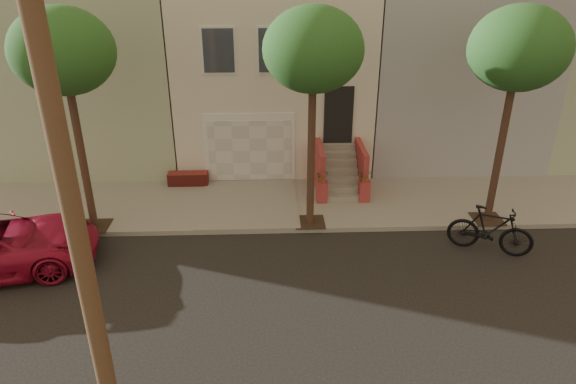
{
  "coord_description": "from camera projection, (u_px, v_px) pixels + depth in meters",
  "views": [
    {
      "loc": [
        -0.17,
        -9.74,
        7.52
      ],
      "look_at": [
        0.3,
        3.0,
        1.6
      ],
      "focal_mm": 31.68,
      "sensor_mm": 36.0,
      "label": 1
    }
  ],
  "objects": [
    {
      "name": "ground",
      "position": [
        280.0,
        307.0,
        12.0
      ],
      "size": [
        90.0,
        90.0,
        0.0
      ],
      "primitive_type": "plane",
      "color": "black",
      "rests_on": "ground"
    },
    {
      "name": "sidewalk",
      "position": [
        276.0,
        204.0,
        16.82
      ],
      "size": [
        40.0,
        3.7,
        0.15
      ],
      "primitive_type": "cube",
      "color": "gray",
      "rests_on": "ground"
    },
    {
      "name": "house_row",
      "position": [
        273.0,
        62.0,
        20.6
      ],
      "size": [
        33.1,
        11.7,
        7.0
      ],
      "color": "#BEB6A2",
      "rests_on": "sidewalk"
    },
    {
      "name": "tree_left",
      "position": [
        63.0,
        53.0,
        13.14
      ],
      "size": [
        2.7,
        2.57,
        6.3
      ],
      "color": "#2D2116",
      "rests_on": "sidewalk"
    },
    {
      "name": "tree_mid",
      "position": [
        313.0,
        51.0,
        13.35
      ],
      "size": [
        2.7,
        2.57,
        6.3
      ],
      "color": "#2D2116",
      "rests_on": "sidewalk"
    },
    {
      "name": "tree_right",
      "position": [
        519.0,
        50.0,
        13.54
      ],
      "size": [
        2.7,
        2.57,
        6.3
      ],
      "color": "#2D2116",
      "rests_on": "sidewalk"
    },
    {
      "name": "motorcycle",
      "position": [
        490.0,
        230.0,
        13.99
      ],
      "size": [
        2.33,
        1.52,
        1.36
      ],
      "primitive_type": "imported",
      "rotation": [
        0.0,
        0.0,
        1.15
      ],
      "color": "black",
      "rests_on": "ground"
    }
  ]
}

